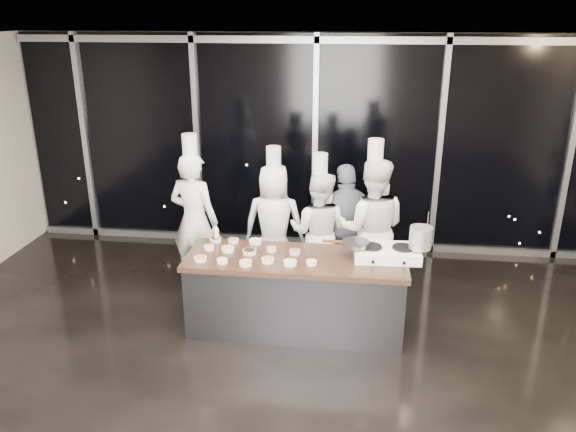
# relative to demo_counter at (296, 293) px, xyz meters

# --- Properties ---
(ground) EXTENTS (9.00, 9.00, 0.00)m
(ground) POSITION_rel_demo_counter_xyz_m (0.00, -0.90, -0.45)
(ground) COLOR black
(ground) RESTS_ON ground
(room_shell) EXTENTS (9.02, 7.02, 3.21)m
(room_shell) POSITION_rel_demo_counter_xyz_m (0.18, -0.90, 1.79)
(room_shell) COLOR #BCB0A0
(room_shell) RESTS_ON ground
(window_wall) EXTENTS (8.90, 0.11, 3.20)m
(window_wall) POSITION_rel_demo_counter_xyz_m (0.00, 2.53, 1.14)
(window_wall) COLOR black
(window_wall) RESTS_ON ground
(demo_counter) EXTENTS (2.46, 0.86, 0.90)m
(demo_counter) POSITION_rel_demo_counter_xyz_m (0.00, 0.00, 0.00)
(demo_counter) COLOR #3A3A3F
(demo_counter) RESTS_ON ground
(stove) EXTENTS (0.74, 0.49, 0.14)m
(stove) POSITION_rel_demo_counter_xyz_m (1.00, 0.11, 0.51)
(stove) COLOR white
(stove) RESTS_ON demo_counter
(frying_pan) EXTENTS (0.53, 0.32, 0.05)m
(frying_pan) POSITION_rel_demo_counter_xyz_m (0.65, 0.10, 0.61)
(frying_pan) COLOR slate
(frying_pan) RESTS_ON stove
(stock_pot) EXTENTS (0.26, 0.26, 0.24)m
(stock_pot) POSITION_rel_demo_counter_xyz_m (1.35, 0.11, 0.71)
(stock_pot) COLOR silver
(stock_pot) RESTS_ON stove
(prep_bowls) EXTENTS (1.35, 0.75, 0.05)m
(prep_bowls) POSITION_rel_demo_counter_xyz_m (-0.54, 0.01, 0.47)
(prep_bowls) COLOR silver
(prep_bowls) RESTS_ON demo_counter
(squeeze_bottle) EXTENTS (0.06, 0.06, 0.21)m
(squeeze_bottle) POSITION_rel_demo_counter_xyz_m (-0.99, 0.34, 0.54)
(squeeze_bottle) COLOR white
(squeeze_bottle) RESTS_ON demo_counter
(chef_far_left) EXTENTS (0.75, 0.58, 2.05)m
(chef_far_left) POSITION_rel_demo_counter_xyz_m (-1.44, 0.95, 0.48)
(chef_far_left) COLOR white
(chef_far_left) RESTS_ON ground
(chef_left) EXTENTS (0.81, 0.54, 1.87)m
(chef_left) POSITION_rel_demo_counter_xyz_m (-0.42, 1.19, 0.38)
(chef_left) COLOR white
(chef_left) RESTS_ON ground
(chef_center) EXTENTS (0.87, 0.73, 1.84)m
(chef_center) POSITION_rel_demo_counter_xyz_m (0.18, 1.03, 0.36)
(chef_center) COLOR white
(chef_center) RESTS_ON ground
(guest) EXTENTS (1.06, 0.74, 1.67)m
(guest) POSITION_rel_demo_counter_xyz_m (0.52, 1.21, 0.38)
(guest) COLOR #151C3C
(guest) RESTS_ON ground
(chef_right) EXTENTS (0.92, 0.73, 2.05)m
(chef_right) POSITION_rel_demo_counter_xyz_m (0.84, 0.95, 0.47)
(chef_right) COLOR white
(chef_right) RESTS_ON ground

